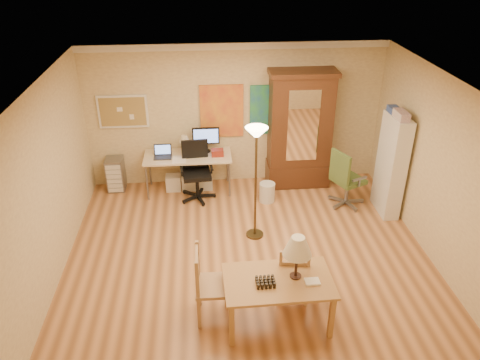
{
  "coord_description": "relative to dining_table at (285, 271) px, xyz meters",
  "views": [
    {
      "loc": [
        -0.63,
        -5.75,
        4.44
      ],
      "look_at": [
        -0.1,
        0.3,
        1.16
      ],
      "focal_mm": 35.0,
      "sensor_mm": 36.0,
      "label": 1
    }
  ],
  "objects": [
    {
      "name": "floor",
      "position": [
        -0.3,
        1.37,
        -0.79
      ],
      "size": [
        5.5,
        5.5,
        0.0
      ],
      "primitive_type": "plane",
      "color": "brown",
      "rests_on": "ground"
    },
    {
      "name": "crown_molding",
      "position": [
        -0.3,
        3.83,
        1.85
      ],
      "size": [
        5.5,
        0.08,
        0.12
      ],
      "primitive_type": "cube",
      "color": "white",
      "rests_on": "floor"
    },
    {
      "name": "corkboard",
      "position": [
        -2.35,
        3.84,
        0.71
      ],
      "size": [
        0.9,
        0.04,
        0.62
      ],
      "primitive_type": "cube",
      "color": "#9A8448",
      "rests_on": "floor"
    },
    {
      "name": "art_panel_left",
      "position": [
        -0.55,
        3.84,
        0.66
      ],
      "size": [
        0.8,
        0.04,
        1.0
      ],
      "primitive_type": "cube",
      "color": "yellow",
      "rests_on": "floor"
    },
    {
      "name": "art_panel_right",
      "position": [
        0.35,
        3.84,
        0.66
      ],
      "size": [
        0.75,
        0.04,
        0.95
      ],
      "primitive_type": "cube",
      "color": "teal",
      "rests_on": "floor"
    },
    {
      "name": "dining_table",
      "position": [
        0.0,
        0.0,
        0.0
      ],
      "size": [
        1.34,
        0.82,
        1.25
      ],
      "color": "brown",
      "rests_on": "floor"
    },
    {
      "name": "ladder_chair_back",
      "position": [
        0.19,
        0.38,
        -0.38
      ],
      "size": [
        0.46,
        0.44,
        0.88
      ],
      "color": "#9D6948",
      "rests_on": "floor"
    },
    {
      "name": "ladder_chair_left",
      "position": [
        -0.9,
        0.15,
        -0.31
      ],
      "size": [
        0.46,
        0.49,
        1.03
      ],
      "color": "#9D6948",
      "rests_on": "floor"
    },
    {
      "name": "torchiere_lamp",
      "position": [
        -0.14,
        1.89,
        0.73
      ],
      "size": [
        0.34,
        0.34,
        1.89
      ],
      "color": "#42321A",
      "rests_on": "floor"
    },
    {
      "name": "computer_desk",
      "position": [
        -1.19,
        3.53,
        -0.35
      ],
      "size": [
        1.61,
        0.7,
        1.21
      ],
      "color": "#C3AF8E",
      "rests_on": "floor"
    },
    {
      "name": "office_chair_black",
      "position": [
        -1.06,
        3.21,
        -0.5
      ],
      "size": [
        0.66,
        0.66,
        1.08
      ],
      "color": "black",
      "rests_on": "floor"
    },
    {
      "name": "office_chair_green",
      "position": [
        1.59,
        2.71,
        -0.5
      ],
      "size": [
        0.66,
        0.66,
        1.08
      ],
      "color": "slate",
      "rests_on": "floor"
    },
    {
      "name": "drawer_cart",
      "position": [
        -2.6,
        3.66,
        -0.47
      ],
      "size": [
        0.32,
        0.38,
        0.64
      ],
      "color": "slate",
      "rests_on": "floor"
    },
    {
      "name": "armoire",
      "position": [
        0.89,
        3.61,
        0.19
      ],
      "size": [
        1.22,
        0.58,
        2.25
      ],
      "color": "#3A260F",
      "rests_on": "floor"
    },
    {
      "name": "bookshelf",
      "position": [
        2.25,
        2.46,
        0.09
      ],
      "size": [
        0.27,
        0.71,
        1.77
      ],
      "color": "white",
      "rests_on": "floor"
    },
    {
      "name": "wastebin",
      "position": [
        0.21,
        2.96,
        -0.61
      ],
      "size": [
        0.29,
        0.29,
        0.36
      ],
      "primitive_type": "cylinder",
      "color": "silver",
      "rests_on": "floor"
    }
  ]
}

